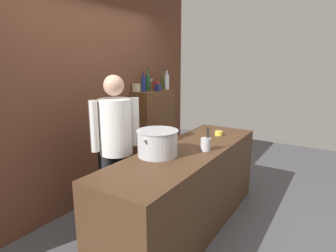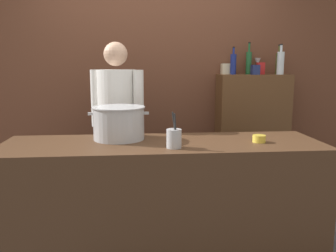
{
  "view_description": "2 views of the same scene",
  "coord_description": "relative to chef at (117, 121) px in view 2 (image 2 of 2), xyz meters",
  "views": [
    {
      "loc": [
        -2.42,
        -1.31,
        1.78
      ],
      "look_at": [
        0.16,
        0.34,
        1.07
      ],
      "focal_mm": 29.56,
      "sensor_mm": 36.0,
      "label": 1
    },
    {
      "loc": [
        -0.19,
        -2.54,
        1.47
      ],
      "look_at": [
        0.07,
        0.32,
        0.97
      ],
      "focal_mm": 37.95,
      "sensor_mm": 36.0,
      "label": 2
    }
  ],
  "objects": [
    {
      "name": "spice_tin_red",
      "position": [
        1.5,
        0.52,
        0.46
      ],
      "size": [
        0.07,
        0.07,
        0.13
      ],
      "primitive_type": "cube",
      "color": "red",
      "rests_on": "bar_cabinet"
    },
    {
      "name": "wine_glass_short",
      "position": [
        1.5,
        0.62,
        0.52
      ],
      "size": [
        0.07,
        0.07,
        0.17
      ],
      "color": "silver",
      "rests_on": "bar_cabinet"
    },
    {
      "name": "utensil_crock",
      "position": [
        0.42,
        -0.84,
        0.0
      ],
      "size": [
        0.1,
        0.1,
        0.25
      ],
      "color": "#B7BABF",
      "rests_on": "prep_counter"
    },
    {
      "name": "brick_back_panel",
      "position": [
        0.36,
        0.75,
        0.54
      ],
      "size": [
        4.4,
        0.1,
        3.0
      ],
      "primitive_type": "cube",
      "color": "brown",
      "rests_on": "ground_plane"
    },
    {
      "name": "prep_counter",
      "position": [
        0.36,
        -0.65,
        -0.51
      ],
      "size": [
        2.35,
        0.7,
        0.9
      ],
      "primitive_type": "cube",
      "color": "#472D1C",
      "rests_on": "ground_plane"
    },
    {
      "name": "wine_bottle_olive",
      "position": [
        1.7,
        0.54,
        0.51
      ],
      "size": [
        0.07,
        0.07,
        0.31
      ],
      "color": "#475123",
      "rests_on": "bar_cabinet"
    },
    {
      "name": "bar_cabinet",
      "position": [
        1.43,
        0.54,
        -0.29
      ],
      "size": [
        0.76,
        0.32,
        1.36
      ],
      "primitive_type": "cube",
      "color": "brown",
      "rests_on": "ground_plane"
    },
    {
      "name": "spice_tin_navy",
      "position": [
        1.41,
        0.43,
        0.45
      ],
      "size": [
        0.08,
        0.08,
        0.1
      ],
      "primitive_type": "cube",
      "color": "navy",
      "rests_on": "bar_cabinet"
    },
    {
      "name": "stockpot_large",
      "position": [
        0.04,
        -0.51,
        0.06
      ],
      "size": [
        0.46,
        0.4,
        0.25
      ],
      "color": "#B7BABF",
      "rests_on": "prep_counter"
    },
    {
      "name": "chef",
      "position": [
        0.0,
        0.0,
        0.0
      ],
      "size": [
        0.48,
        0.41,
        1.66
      ],
      "rotation": [
        0.0,
        0.0,
        2.65
      ],
      "color": "black",
      "rests_on": "ground_plane"
    },
    {
      "name": "wine_bottle_cobalt",
      "position": [
        1.21,
        0.54,
        0.51
      ],
      "size": [
        0.06,
        0.06,
        0.29
      ],
      "color": "navy",
      "rests_on": "bar_cabinet"
    },
    {
      "name": "butter_jar",
      "position": [
        1.07,
        -0.71,
        -0.04
      ],
      "size": [
        0.1,
        0.1,
        0.05
      ],
      "primitive_type": "cylinder",
      "color": "yellow",
      "rests_on": "prep_counter"
    },
    {
      "name": "wine_bottle_clear",
      "position": [
        1.68,
        0.44,
        0.52
      ],
      "size": [
        0.07,
        0.07,
        0.32
      ],
      "color": "silver",
      "rests_on": "bar_cabinet"
    },
    {
      "name": "spice_tin_cream",
      "position": [
        1.14,
        0.63,
        0.45
      ],
      "size": [
        0.09,
        0.09,
        0.12
      ],
      "primitive_type": "cube",
      "color": "beige",
      "rests_on": "bar_cabinet"
    },
    {
      "name": "wine_bottle_green",
      "position": [
        1.39,
        0.6,
        0.52
      ],
      "size": [
        0.06,
        0.06,
        0.34
      ],
      "color": "#1E592D",
      "rests_on": "bar_cabinet"
    }
  ]
}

